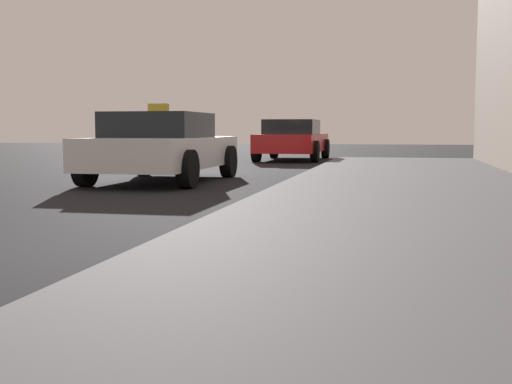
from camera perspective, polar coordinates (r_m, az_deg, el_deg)
sidewalk at (r=3.76m, az=15.43°, el=-8.46°), size 4.00×32.00×0.15m
car_white at (r=12.33m, az=-8.11°, el=3.89°), size 2.04×4.13×1.43m
car_red at (r=20.98m, az=3.18°, el=4.54°), size 1.98×4.49×1.27m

